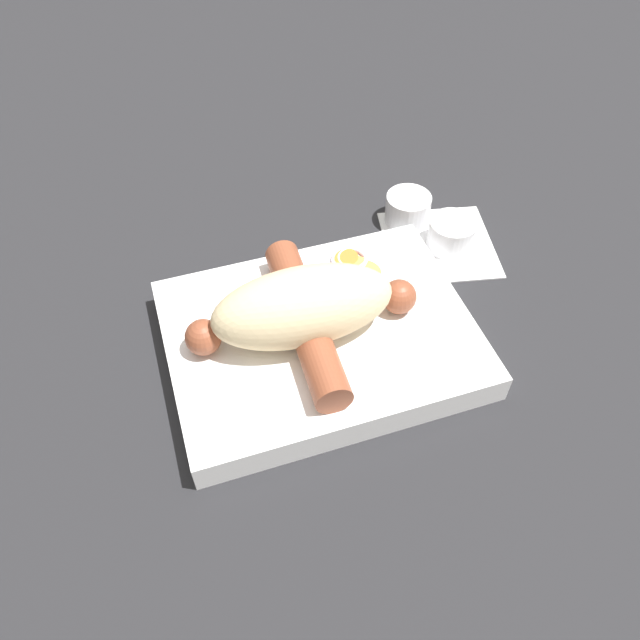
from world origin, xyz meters
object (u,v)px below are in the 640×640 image
food_tray (320,338)px  sausage (304,316)px  bread_roll (302,304)px  condiment_cup_far (407,211)px  condiment_cup_near (451,236)px

food_tray → sausage: bearing=158.8°
food_tray → bread_roll: size_ratio=1.69×
sausage → condiment_cup_far: bearing=40.2°
bread_roll → sausage: bread_roll is taller
condiment_cup_near → bread_roll: bearing=-155.7°
bread_roll → food_tray: bearing=-10.9°
bread_roll → condiment_cup_far: bearing=40.4°
condiment_cup_near → condiment_cup_far: same height
bread_roll → condiment_cup_far: size_ratio=3.28×
food_tray → sausage: 0.03m
sausage → condiment_cup_near: sausage is taller
food_tray → condiment_cup_far: 0.19m
bread_roll → condiment_cup_near: 0.20m
condiment_cup_near → food_tray: bearing=-153.1°
sausage → bread_roll: bearing=-128.4°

